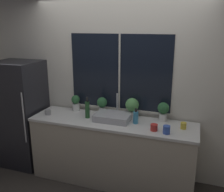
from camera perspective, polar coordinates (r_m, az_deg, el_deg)
The scene contains 16 objects.
ground_plane at distance 3.60m, azimuth -1.63°, elevation -21.00°, with size 14.00×14.00×0.00m, color #38332D.
wall_back at distance 3.59m, azimuth 1.88°, elevation 2.87°, with size 8.00×0.09×2.70m.
wall_left at distance 5.31m, azimuth -18.02°, elevation 6.38°, with size 0.06×7.00×2.70m.
counter at distance 3.58m, azimuth -0.00°, elevation -12.48°, with size 2.26×0.61×0.91m.
refrigerator at distance 4.16m, azimuth -20.12°, elevation -3.85°, with size 0.68×0.63×1.64m.
sink at distance 3.40m, azimuth 0.18°, elevation -4.78°, with size 0.48×0.39×0.33m.
potted_plant_far_left at distance 3.78m, azimuth -8.29°, elevation -1.45°, with size 0.13×0.13×0.24m.
potted_plant_center_left at distance 3.61m, azimuth -2.29°, elevation -1.85°, with size 0.15×0.15×0.25m.
potted_plant_center_right at distance 3.48m, azimuth 4.62°, elevation -2.36°, with size 0.19×0.19×0.28m.
potted_plant_far_right at distance 3.41m, azimuth 11.63°, elevation -3.19°, with size 0.15×0.15×0.26m.
soap_bottle at distance 3.29m, azimuth 5.44°, elevation -4.85°, with size 0.07×0.07×0.21m.
bottle_tall at distance 3.47m, azimuth -5.66°, elevation -3.03°, with size 0.06×0.06×0.30m.
mug_red at distance 3.12m, azimuth 9.58°, elevation -7.10°, with size 0.09×0.09×0.08m.
mug_blue at distance 3.06m, azimuth 12.35°, elevation -7.53°, with size 0.08×0.08×0.10m.
mug_yellow at distance 3.25m, azimuth 16.01°, elevation -6.54°, with size 0.07×0.07×0.08m.
mug_grey at distance 3.73m, azimuth -14.45°, elevation -3.55°, with size 0.08×0.08×0.08m.
Camera 1 is at (1.02, -2.69, 2.16)m, focal length 40.00 mm.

